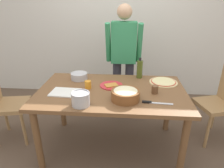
# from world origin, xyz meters

# --- Properties ---
(ground) EXTENTS (8.00, 8.00, 0.00)m
(ground) POSITION_xyz_m (0.00, 0.00, 0.00)
(ground) COLOR brown
(wall_back) EXTENTS (5.60, 0.10, 2.60)m
(wall_back) POSITION_xyz_m (0.00, 1.60, 1.30)
(wall_back) COLOR silver
(wall_back) RESTS_ON ground
(dining_table) EXTENTS (1.60, 0.96, 0.76)m
(dining_table) POSITION_xyz_m (0.00, 0.00, 0.67)
(dining_table) COLOR brown
(dining_table) RESTS_ON ground
(person_cook) EXTENTS (0.49, 0.25, 1.62)m
(person_cook) POSITION_xyz_m (0.11, 0.76, 0.94)
(person_cook) COLOR #2D2D38
(person_cook) RESTS_ON ground
(chair_wooden_left) EXTENTS (0.46, 0.46, 0.95)m
(chair_wooden_left) POSITION_xyz_m (-1.32, 0.06, 0.54)
(chair_wooden_left) COLOR #A37A4C
(chair_wooden_left) RESTS_ON ground
(chair_wooden_right) EXTENTS (0.50, 0.50, 0.95)m
(chair_wooden_right) POSITION_xyz_m (1.32, 0.29, 0.54)
(chair_wooden_right) COLOR #A37A4C
(chair_wooden_right) RESTS_ON ground
(pizza_raw_on_board) EXTENTS (0.33, 0.33, 0.02)m
(pizza_raw_on_board) POSITION_xyz_m (0.59, 0.25, 0.77)
(pizza_raw_on_board) COLOR beige
(pizza_raw_on_board) RESTS_ON dining_table
(plate_with_slice) EXTENTS (0.26, 0.26, 0.02)m
(plate_with_slice) POSITION_xyz_m (-0.01, 0.11, 0.77)
(plate_with_slice) COLOR red
(plate_with_slice) RESTS_ON dining_table
(popcorn_bowl) EXTENTS (0.28, 0.28, 0.11)m
(popcorn_bowl) POSITION_xyz_m (0.15, -0.21, 0.82)
(popcorn_bowl) COLOR brown
(popcorn_bowl) RESTS_ON dining_table
(mixing_bowl_steel) EXTENTS (0.20, 0.20, 0.08)m
(mixing_bowl_steel) POSITION_xyz_m (-0.42, 0.29, 0.80)
(mixing_bowl_steel) COLOR #B7B7BC
(mixing_bowl_steel) RESTS_ON dining_table
(olive_oil_bottle) EXTENTS (0.07, 0.07, 0.26)m
(olive_oil_bottle) POSITION_xyz_m (0.32, 0.40, 0.87)
(olive_oil_bottle) COLOR #47561E
(olive_oil_bottle) RESTS_ON dining_table
(steel_pot) EXTENTS (0.17, 0.17, 0.13)m
(steel_pot) POSITION_xyz_m (-0.26, -0.35, 0.83)
(steel_pot) COLOR #B7B7BC
(steel_pot) RESTS_ON dining_table
(cup_orange) EXTENTS (0.07, 0.07, 0.08)m
(cup_orange) POSITION_xyz_m (-0.26, 0.03, 0.80)
(cup_orange) COLOR orange
(cup_orange) RESTS_ON dining_table
(cup_small_brown) EXTENTS (0.07, 0.07, 0.08)m
(cup_small_brown) POSITION_xyz_m (0.46, -0.04, 0.80)
(cup_small_brown) COLOR brown
(cup_small_brown) RESTS_ON dining_table
(cutting_board_white) EXTENTS (0.31, 0.24, 0.01)m
(cutting_board_white) POSITION_xyz_m (-0.48, -0.11, 0.77)
(cutting_board_white) COLOR white
(cutting_board_white) RESTS_ON dining_table
(chef_knife) EXTENTS (0.29, 0.05, 0.02)m
(chef_knife) POSITION_xyz_m (0.42, -0.27, 0.77)
(chef_knife) COLOR silver
(chef_knife) RESTS_ON dining_table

